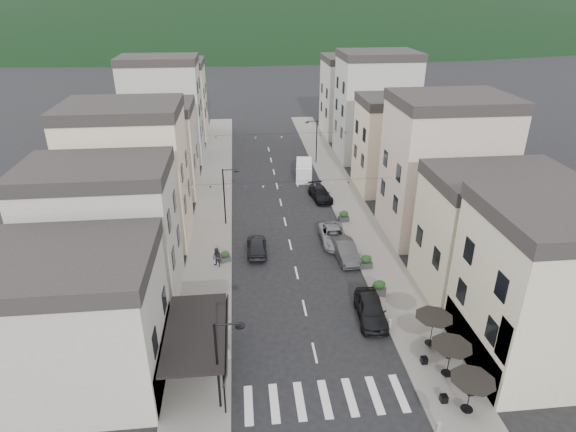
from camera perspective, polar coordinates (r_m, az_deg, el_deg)
name	(u,v)px	position (r m, az deg, el deg)	size (l,w,h in m)	color
ground	(331,427)	(29.04, 5.16, -23.63)	(700.00, 700.00, 0.00)	black
sidewalk_left	(214,201)	(55.21, -8.75, 1.75)	(4.00, 76.00, 0.12)	slate
sidewalk_right	(344,196)	(56.38, 6.65, 2.40)	(4.00, 76.00, 0.12)	slate
hill_backdrop	(241,28)	(319.40, -5.56, 21.28)	(640.00, 360.00, 70.00)	black
boutique_building	(54,330)	(31.64, -25.95, -12.02)	(12.00, 8.00, 8.00)	#ABA69D
bistro_building	(556,294)	(33.93, 29.22, -8.09)	(10.00, 8.00, 10.00)	#BBB695
boutique_awning	(200,332)	(30.29, -10.43, -13.40)	(3.77, 7.50, 3.28)	black
buildings_row_left	(152,137)	(59.40, -15.78, 9.01)	(10.20, 54.16, 14.00)	#ABA69D
buildings_row_right	(396,131)	(60.38, 12.63, 9.80)	(10.20, 54.16, 14.50)	#BBB695
cafe_terrace	(451,349)	(31.38, 18.76, -14.73)	(2.50, 8.10, 2.53)	black
streetlamp_left_near	(222,357)	(27.52, -7.84, -16.26)	(1.70, 0.56, 6.00)	black
streetlamp_left_far	(227,191)	(48.20, -7.28, 2.98)	(1.70, 0.56, 6.00)	black
streetlamp_right_far	(315,137)	(65.99, 3.17, 9.31)	(1.70, 0.56, 6.00)	black
bollards	(316,353)	(32.56, 3.34, -15.90)	(11.66, 10.26, 0.60)	gray
bunting_near	(289,185)	(43.95, 0.14, 3.69)	(19.00, 0.28, 0.62)	black
bunting_far	(275,137)	(59.06, -1.53, 9.38)	(19.00, 0.28, 0.62)	black
parked_car_a	(371,309)	(36.01, 9.79, -10.83)	(1.97, 4.89, 1.67)	black
parked_car_b	(345,251)	(43.15, 6.81, -4.11)	(1.66, 4.77, 1.57)	#313234
parked_car_c	(333,235)	(45.76, 5.40, -2.31)	(2.40, 5.21, 1.45)	gray
parked_car_d	(320,194)	(55.11, 3.85, 2.67)	(1.94, 4.77, 1.39)	black
parked_car_e	(257,246)	(43.77, -3.73, -3.57)	(1.77, 4.39, 1.50)	black
delivery_van	(304,169)	(61.25, 1.91, 5.54)	(2.57, 5.08, 2.33)	silver
pedestrian_a	(190,313)	(35.45, -11.51, -11.20)	(0.68, 0.45, 1.88)	black
pedestrian_b	(217,258)	(41.83, -8.40, -4.89)	(0.86, 0.67, 1.76)	#27202B
planter_la	(218,360)	(31.86, -8.33, -16.51)	(1.15, 0.64, 1.28)	#2F2F31
planter_lb	(225,257)	(42.66, -7.45, -4.80)	(1.01, 0.82, 1.00)	#313134
planter_ra	(379,288)	(38.60, 10.74, -8.35)	(1.29, 1.00, 1.28)	#2F2F32
planter_rb	(366,262)	(41.89, 9.24, -5.37)	(1.10, 0.63, 1.21)	#2A2A2C
planter_rc	(344,216)	(49.77, 6.62, -0.02)	(1.13, 0.72, 1.19)	#29292B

